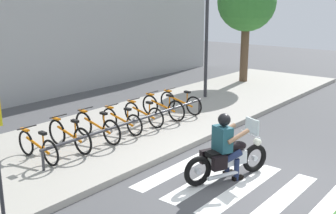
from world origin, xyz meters
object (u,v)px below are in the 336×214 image
motorcycle (228,158)px  bicycle_2 (97,127)px  bicycle_3 (122,121)px  rider (226,142)px  bicycle_0 (38,147)px  bike_rack (137,121)px  street_lamp (207,29)px  bicycle_6 (180,102)px  bicycle_5 (163,107)px  bicycle_4 (143,114)px  bicycle_1 (69,136)px  tree_near_rack (247,3)px

motorcycle → bicycle_2: motorcycle is taller
motorcycle → bicycle_3: size_ratio=1.27×
rider → bicycle_2: 3.60m
bicycle_0 → bicycle_2: (1.74, -0.00, 0.03)m
bike_rack → street_lamp: (4.93, 1.18, 2.05)m
bicycle_6 → bicycle_5: bearing=-179.9°
bicycle_2 → bicycle_6: bearing=0.0°
motorcycle → bicycle_2: bearing=96.4°
bicycle_3 → bicycle_5: (1.74, -0.00, 0.02)m
bicycle_4 → bike_rack: (-0.87, -0.55, 0.09)m
bicycle_5 → bike_rack: size_ratio=0.29×
rider → bicycle_1: 3.78m
rider → bicycle_4: (1.41, 3.57, -0.34)m
bicycle_4 → street_lamp: bearing=8.7°
bicycle_1 → bicycle_4: size_ratio=1.07×
rider → bicycle_2: rider is taller
bicycle_1 → bicycle_3: bearing=0.0°
motorcycle → bicycle_6: bearing=49.5°
bicycle_3 → bicycle_5: bicycle_5 is taller
street_lamp → bicycle_6: bearing=-165.0°
bicycle_1 → bicycle_2: 0.87m
bicycle_0 → street_lamp: street_lamp is taller
motorcycle → bicycle_4: (1.34, 3.60, 0.03)m
bicycle_0 → bicycle_4: 3.48m
motorcycle → rider: rider is taller
motorcycle → street_lamp: bearing=38.1°
motorcycle → tree_near_rack: tree_near_rack is taller
bicycle_3 → bicycle_6: 2.61m
rider → street_lamp: street_lamp is taller
bicycle_2 → tree_near_rack: (9.38, 1.03, 2.99)m
bike_rack → street_lamp: bearing=13.4°
bicycle_5 → bike_rack: (-1.74, -0.55, 0.07)m
motorcycle → bicycle_1: bearing=109.4°
bicycle_5 → motorcycle: bearing=-121.5°
motorcycle → street_lamp: size_ratio=0.46×
rider → street_lamp: bearing=37.5°
bike_rack → street_lamp: street_lamp is taller
bicycle_0 → bike_rack: bearing=-12.0°
bicycle_3 → bicycle_2: bearing=-179.9°
bicycle_3 → tree_near_rack: size_ratio=0.33×
tree_near_rack → motorcycle: bearing=-152.7°
bicycle_2 → bike_rack: bearing=-32.5°
bicycle_2 → bicycle_4: bearing=0.0°
bicycle_0 → bicycle_3: bearing=0.0°
bicycle_2 → tree_near_rack: 9.89m
rider → bicycle_1: rider is taller
bike_rack → motorcycle: bearing=-98.7°
bicycle_2 → bicycle_5: (2.61, 0.00, -0.01)m
bicycle_0 → motorcycle: bearing=-59.3°
motorcycle → bicycle_5: 4.22m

